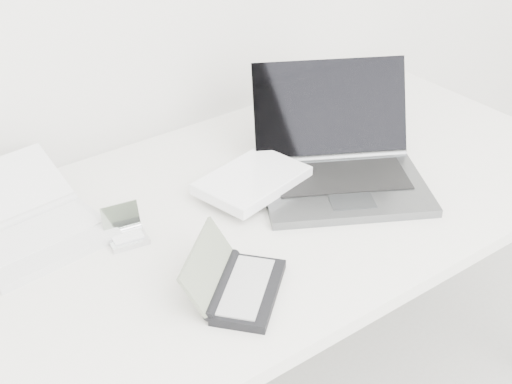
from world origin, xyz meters
TOP-DOWN VIEW (x-y plane):
  - desk at (0.00, 1.55)m, footprint 1.60×0.80m
  - laptop_large at (0.16, 1.53)m, footprint 0.56×0.48m
  - netbook_open_white at (-0.44, 1.73)m, footprint 0.29×0.35m
  - pda_silver at (-0.29, 1.60)m, footprint 0.09×0.09m
  - palmtop_charcoal at (-0.21, 1.33)m, footprint 0.24×0.24m

SIDE VIEW (x-z plane):
  - desk at x=0.00m, z-range 0.32..1.05m
  - pda_silver at x=-0.29m, z-range 0.71..0.77m
  - palmtop_charcoal at x=-0.21m, z-range 0.70..0.80m
  - netbook_open_white at x=-0.44m, z-range 0.71..0.80m
  - laptop_large at x=0.16m, z-range 0.65..0.88m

